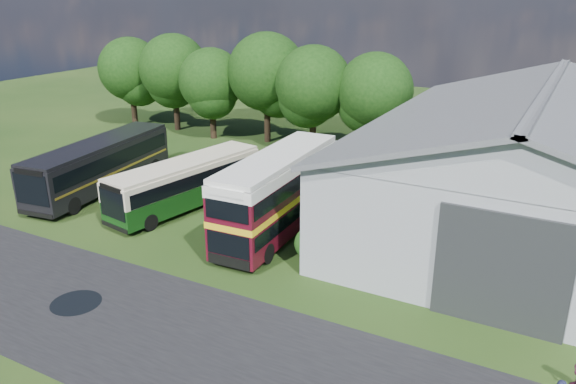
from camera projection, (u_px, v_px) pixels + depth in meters
The scene contains 16 objects.
ground at pixel (148, 282), 26.55m from camera, with size 120.00×120.00×0.00m, color black.
asphalt_road at pixel (155, 331), 22.74m from camera, with size 60.00×8.00×0.02m, color black.
puddle at pixel (76, 303), 24.75m from camera, with size 2.20×2.20×0.01m, color black.
storage_shed at pixel (539, 156), 31.61m from camera, with size 18.80×24.80×8.15m.
tree_far_left at pixel (130, 69), 54.73m from camera, with size 6.12×6.12×8.64m.
tree_left_a at pixel (174, 69), 52.80m from camera, with size 6.46×6.46×9.12m.
tree_left_b at pixel (211, 81), 49.96m from camera, with size 5.78×5.78×8.16m.
tree_mid at pixel (267, 72), 48.47m from camera, with size 6.80×6.80×9.60m.
tree_right_a at pixel (314, 84), 45.58m from camera, with size 6.26×6.26×8.83m.
tree_right_b at pixel (375, 91), 44.10m from camera, with size 5.98×5.98×8.45m.
shrub_front at pixel (310, 257), 29.00m from camera, with size 1.70×1.70×1.70m, color #194714.
shrub_mid at pixel (327, 242), 30.66m from camera, with size 1.60×1.60×1.60m, color #194714.
shrub_back at pixel (341, 229), 32.31m from camera, with size 1.80×1.80×1.80m, color #194714.
bus_green_single at pixel (186, 183), 35.08m from camera, with size 4.38×11.19×3.01m.
bus_maroon_double at pixel (278, 195), 31.10m from camera, with size 3.17×10.78×4.59m.
bus_dark_single at pixel (100, 164), 38.01m from camera, with size 4.34×12.51×3.38m.
Camera 1 is at (16.99, -17.48, 13.14)m, focal length 35.00 mm.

